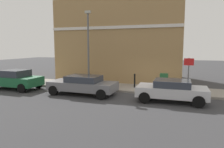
% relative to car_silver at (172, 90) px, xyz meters
% --- Properties ---
extents(ground, '(80.00, 80.00, 0.00)m').
position_rel_car_silver_xyz_m(ground, '(0.89, 1.51, -0.69)').
color(ground, '#38383A').
extents(sidewalk, '(2.76, 30.00, 0.15)m').
position_rel_car_silver_xyz_m(sidewalk, '(2.71, 7.51, -0.61)').
color(sidewalk, gray).
rests_on(sidewalk, ground).
extents(corner_building, '(6.55, 11.08, 7.24)m').
position_rel_car_silver_xyz_m(corner_building, '(7.31, 5.05, 2.93)').
color(corner_building, '#9E7A4C').
rests_on(corner_building, ground).
extents(car_silver, '(1.98, 3.93, 1.27)m').
position_rel_car_silver_xyz_m(car_silver, '(0.00, 0.00, 0.00)').
color(car_silver, '#B7B7BC').
rests_on(car_silver, ground).
extents(car_grey, '(1.94, 4.49, 1.27)m').
position_rel_car_silver_xyz_m(car_grey, '(-0.07, 5.63, -0.00)').
color(car_grey, slate).
rests_on(car_grey, ground).
extents(car_green, '(1.97, 4.01, 1.45)m').
position_rel_car_silver_xyz_m(car_green, '(-0.10, 11.25, 0.05)').
color(car_green, '#195933').
rests_on(car_green, ground).
extents(utility_cabinet, '(0.46, 0.61, 1.15)m').
position_rel_car_silver_xyz_m(utility_cabinet, '(2.54, 0.67, -0.01)').
color(utility_cabinet, '#1E4C28').
rests_on(utility_cabinet, sidewalk).
extents(bollard_near_cabinet, '(0.14, 0.14, 1.04)m').
position_rel_car_silver_xyz_m(bollard_near_cabinet, '(2.64, 2.77, 0.02)').
color(bollard_near_cabinet, black).
rests_on(bollard_near_cabinet, sidewalk).
extents(street_sign, '(0.08, 0.60, 2.30)m').
position_rel_car_silver_xyz_m(street_sign, '(1.81, -0.90, 0.97)').
color(street_sign, '#59595B').
rests_on(street_sign, sidewalk).
extents(lamppost, '(0.20, 0.44, 5.72)m').
position_rel_car_silver_xyz_m(lamppost, '(2.59, 6.47, 2.61)').
color(lamppost, '#59595B').
rests_on(lamppost, sidewalk).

